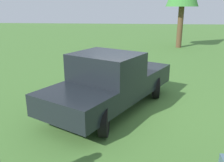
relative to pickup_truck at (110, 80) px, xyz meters
name	(u,v)px	position (x,y,z in m)	size (l,w,h in m)	color
ground_plane	(127,108)	(-0.08, 0.55, -0.96)	(80.00, 80.00, 0.00)	#477533
pickup_truck	(110,80)	(0.00, 0.00, 0.00)	(5.35, 4.06, 1.83)	black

